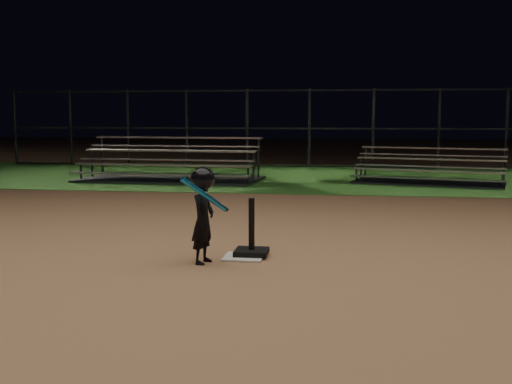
{
  "coord_description": "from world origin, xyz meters",
  "views": [
    {
      "loc": [
        1.14,
        -6.98,
        1.62
      ],
      "look_at": [
        0.0,
        1.0,
        0.65
      ],
      "focal_mm": 43.85,
      "sensor_mm": 36.0,
      "label": 1
    }
  ],
  "objects_px": {
    "home_plate": "(244,257)",
    "child_batter": "(203,212)",
    "batting_tee": "(252,245)",
    "bleacher_right": "(429,176)",
    "bleacher_left": "(170,172)"
  },
  "relations": [
    {
      "from": "batting_tee",
      "to": "bleacher_right",
      "type": "xyz_separation_m",
      "value": [
        3.09,
        8.5,
        0.04
      ]
    },
    {
      "from": "batting_tee",
      "to": "home_plate",
      "type": "bearing_deg",
      "value": -126.62
    },
    {
      "from": "home_plate",
      "to": "bleacher_right",
      "type": "distance_m",
      "value": 9.17
    },
    {
      "from": "home_plate",
      "to": "child_batter",
      "type": "xyz_separation_m",
      "value": [
        -0.41,
        -0.31,
        0.56
      ]
    },
    {
      "from": "home_plate",
      "to": "bleacher_left",
      "type": "distance_m",
      "value": 8.98
    },
    {
      "from": "home_plate",
      "to": "batting_tee",
      "type": "relative_size",
      "value": 0.68
    },
    {
      "from": "home_plate",
      "to": "child_batter",
      "type": "height_order",
      "value": "child_batter"
    },
    {
      "from": "child_batter",
      "to": "bleacher_right",
      "type": "bearing_deg",
      "value": -10.15
    },
    {
      "from": "batting_tee",
      "to": "child_batter",
      "type": "distance_m",
      "value": 0.77
    },
    {
      "from": "home_plate",
      "to": "bleacher_left",
      "type": "bearing_deg",
      "value": 111.28
    },
    {
      "from": "home_plate",
      "to": "child_batter",
      "type": "relative_size",
      "value": 0.42
    },
    {
      "from": "child_batter",
      "to": "bleacher_right",
      "type": "distance_m",
      "value": 9.61
    },
    {
      "from": "child_batter",
      "to": "batting_tee",
      "type": "bearing_deg",
      "value": -37.86
    },
    {
      "from": "batting_tee",
      "to": "bleacher_left",
      "type": "bearing_deg",
      "value": 111.98
    },
    {
      "from": "home_plate",
      "to": "child_batter",
      "type": "bearing_deg",
      "value": -142.75
    }
  ]
}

